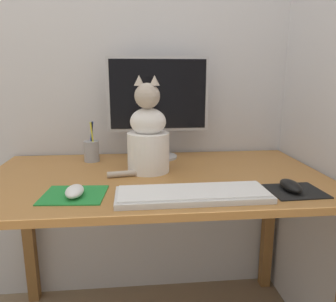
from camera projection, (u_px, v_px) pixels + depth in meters
wall_back at (150, 45)px, 1.52m from camera, size 7.00×0.04×2.50m
desk at (156, 200)px, 1.27m from camera, size 1.29×0.73×0.74m
monitor at (158, 102)px, 1.45m from camera, size 0.45×0.17×0.45m
keyboard at (193, 194)px, 1.02m from camera, size 0.48×0.17×0.02m
mousepad_left at (74, 195)px, 1.04m from camera, size 0.21×0.19×0.00m
mousepad_right at (295, 191)px, 1.07m from camera, size 0.18×0.16×0.00m
computer_mouse_left at (75, 191)px, 1.02m from camera, size 0.06×0.10×0.03m
computer_mouse_right at (291, 186)px, 1.07m from camera, size 0.06×0.11×0.03m
cat at (148, 137)px, 1.27m from camera, size 0.25×0.19×0.37m
pen_cup at (92, 151)px, 1.44m from camera, size 0.07×0.07×0.18m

